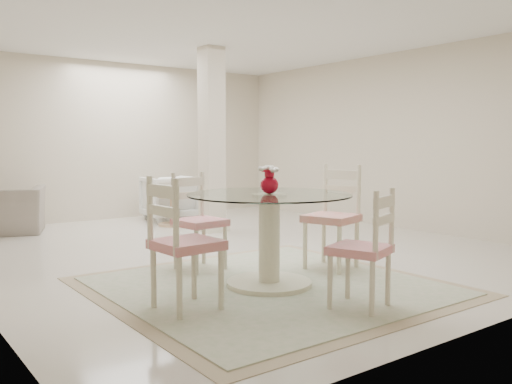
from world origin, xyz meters
TOP-DOWN VIEW (x-y plane):
  - ground at (0.00, 0.00)m, footprint 7.00×7.00m
  - room_shell at (0.00, 0.00)m, footprint 6.02×7.02m
  - column at (0.50, 1.30)m, footprint 0.30×0.30m
  - area_rug at (-0.78, -1.73)m, footprint 2.91×2.91m
  - dining_table at (-0.78, -1.73)m, footprint 1.47×1.47m
  - red_vase at (-0.78, -1.73)m, footprint 0.19×0.18m
  - dining_chair_east at (0.23, -1.54)m, footprint 0.59×0.59m
  - dining_chair_north at (-0.95, -0.72)m, footprint 0.48×0.48m
  - dining_chair_west at (-1.79, -1.90)m, footprint 0.49×0.49m
  - dining_chair_south at (-0.59, -2.73)m, footprint 0.54×0.54m
  - recliner_taupe at (-2.03, 2.89)m, footprint 1.29×1.21m
  - armchair_white at (0.54, 2.74)m, footprint 0.89×0.91m
  - side_table at (0.27, 2.14)m, footprint 0.46×0.46m

SIDE VIEW (x-z plane):
  - ground at x=0.00m, z-range 0.00..0.00m
  - area_rug at x=-0.78m, z-range 0.00..0.02m
  - side_table at x=0.27m, z-range -0.02..0.46m
  - recliner_taupe at x=-2.03m, z-range 0.00..0.68m
  - armchair_white at x=0.54m, z-range 0.00..0.76m
  - dining_table at x=-0.78m, z-range 0.01..0.86m
  - dining_chair_south at x=-0.59m, z-range 0.03..1.07m
  - dining_chair_north at x=-0.95m, z-range 0.03..1.13m
  - dining_chair_west at x=-1.79m, z-range 0.03..1.18m
  - dining_chair_east at x=0.23m, z-range 0.03..1.22m
  - red_vase at x=-0.78m, z-range 0.85..1.10m
  - column at x=0.50m, z-range 0.00..2.70m
  - room_shell at x=0.00m, z-range 0.50..3.21m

